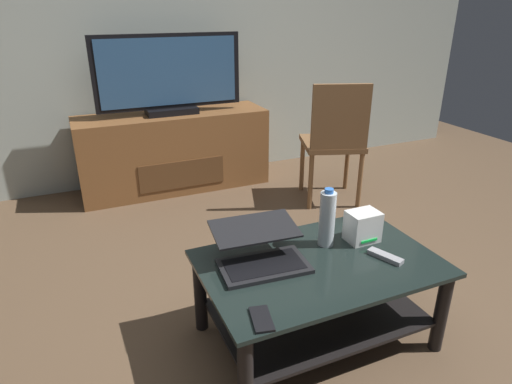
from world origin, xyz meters
TOP-DOWN VIEW (x-y plane):
  - ground_plane at (0.00, 0.00)m, footprint 7.68×7.68m
  - back_wall at (0.00, 2.42)m, footprint 6.40×0.12m
  - coffee_table at (0.14, 0.00)m, footprint 1.04×0.66m
  - media_cabinet at (0.01, 2.10)m, footprint 1.54×0.46m
  - television at (0.01, 2.08)m, footprint 1.15×0.20m
  - dining_chair at (1.05, 1.29)m, footprint 0.56×0.56m
  - laptop at (-0.10, 0.10)m, footprint 0.40×0.37m
  - router_box at (0.43, 0.08)m, footprint 0.15×0.12m
  - water_bottle_near at (0.25, 0.12)m, footprint 0.07×0.07m
  - cell_phone at (-0.25, -0.25)m, footprint 0.10×0.15m
  - tv_remote at (0.42, -0.09)m, footprint 0.10×0.17m

SIDE VIEW (x-z plane):
  - ground_plane at x=0.00m, z-range 0.00..0.00m
  - coffee_table at x=0.14m, z-range 0.08..0.50m
  - media_cabinet at x=0.01m, z-range 0.00..0.64m
  - cell_phone at x=-0.25m, z-range 0.42..0.43m
  - tv_remote at x=0.42m, z-range 0.42..0.44m
  - laptop at x=-0.10m, z-range 0.40..0.55m
  - router_box at x=0.43m, z-range 0.42..0.57m
  - dining_chair at x=1.05m, z-range 0.06..1.01m
  - water_bottle_near at x=0.25m, z-range 0.41..0.70m
  - television at x=0.01m, z-range 0.63..1.24m
  - back_wall at x=0.00m, z-range 0.00..2.80m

